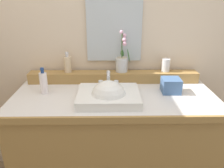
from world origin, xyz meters
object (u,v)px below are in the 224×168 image
Objects in this scene: potted_plant at (122,61)px; soap_dispenser at (68,64)px; tissue_box at (171,85)px; lotion_bottle at (44,82)px; tumbler_cup at (166,65)px; sink_basin at (109,97)px.

soap_dispenser is at bearing -178.47° from potted_plant.
soap_dispenser is at bearing 163.93° from tissue_box.
lotion_bottle is 1.45× the size of tissue_box.
potted_plant is 1.74× the size of lotion_bottle.
tumbler_cup is (0.35, -0.00, -0.03)m from potted_plant.
soap_dispenser reaches higher than tissue_box.
tissue_box is at bearing 16.84° from sink_basin.
tumbler_cup reaches higher than sink_basin.
tumbler_cup is at bearing 38.73° from sink_basin.
sink_basin is 0.47m from tissue_box.
sink_basin is 3.15× the size of tissue_box.
sink_basin is 1.25× the size of potted_plant.
lotion_bottle is (-0.46, 0.13, 0.06)m from sink_basin.
soap_dispenser reaches higher than tumbler_cup.
lotion_bottle reaches higher than tissue_box.
potted_plant is at bearing 22.67° from lotion_bottle.
potted_plant is at bearing 1.53° from soap_dispenser.
sink_basin is 3.95× the size of tumbler_cup.
sink_basin is 0.41m from potted_plant.
sink_basin is 0.50m from soap_dispenser.
soap_dispenser is 0.81m from tissue_box.
lotion_bottle is (-0.92, -0.24, -0.05)m from tumbler_cup.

